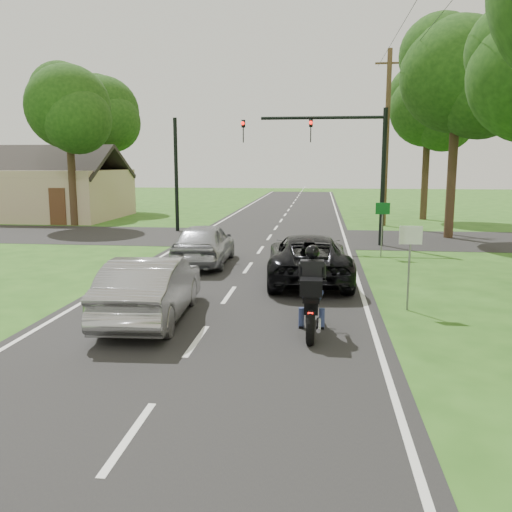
# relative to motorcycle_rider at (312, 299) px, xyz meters

# --- Properties ---
(ground) EXTENTS (140.00, 140.00, 0.00)m
(ground) POSITION_rel_motorcycle_rider_xyz_m (-2.34, -0.79, -0.77)
(ground) COLOR #285417
(ground) RESTS_ON ground
(road) EXTENTS (8.00, 100.00, 0.01)m
(road) POSITION_rel_motorcycle_rider_xyz_m (-2.34, 9.21, -0.76)
(road) COLOR black
(road) RESTS_ON ground
(cross_road) EXTENTS (60.00, 7.00, 0.01)m
(cross_road) POSITION_rel_motorcycle_rider_xyz_m (-2.34, 15.21, -0.76)
(cross_road) COLOR black
(cross_road) RESTS_ON ground
(motorcycle_rider) EXTENTS (0.64, 2.27, 1.96)m
(motorcycle_rider) POSITION_rel_motorcycle_rider_xyz_m (0.00, 0.00, 0.00)
(motorcycle_rider) COLOR black
(motorcycle_rider) RESTS_ON ground
(dark_suv) EXTENTS (2.76, 5.41, 1.46)m
(dark_suv) POSITION_rel_motorcycle_rider_xyz_m (-0.19, 5.33, -0.02)
(dark_suv) COLOR black
(dark_suv) RESTS_ON road
(silver_sedan) EXTENTS (1.83, 4.62, 1.49)m
(silver_sedan) POSITION_rel_motorcycle_rider_xyz_m (-3.75, 0.65, -0.01)
(silver_sedan) COLOR #9D9DA1
(silver_sedan) RESTS_ON road
(silver_suv) EXTENTS (1.91, 4.51, 1.52)m
(silver_suv) POSITION_rel_motorcycle_rider_xyz_m (-4.00, 7.70, 0.00)
(silver_suv) COLOR #9DA0A5
(silver_suv) RESTS_ON road
(traffic_signal) EXTENTS (6.38, 0.44, 6.00)m
(traffic_signal) POSITION_rel_motorcycle_rider_xyz_m (1.00, 13.20, 3.37)
(traffic_signal) COLOR black
(traffic_signal) RESTS_ON ground
(signal_pole_far) EXTENTS (0.20, 0.20, 6.00)m
(signal_pole_far) POSITION_rel_motorcycle_rider_xyz_m (-7.54, 17.21, 2.23)
(signal_pole_far) COLOR black
(signal_pole_far) RESTS_ON ground
(utility_pole_far) EXTENTS (1.60, 0.28, 10.00)m
(utility_pole_far) POSITION_rel_motorcycle_rider_xyz_m (3.86, 21.21, 4.32)
(utility_pole_far) COLOR brown
(utility_pole_far) RESTS_ON ground
(sign_white) EXTENTS (0.55, 0.07, 2.12)m
(sign_white) POSITION_rel_motorcycle_rider_xyz_m (2.36, 2.19, 0.83)
(sign_white) COLOR slate
(sign_white) RESTS_ON ground
(sign_green) EXTENTS (0.55, 0.07, 2.12)m
(sign_green) POSITION_rel_motorcycle_rider_xyz_m (2.56, 10.19, 0.83)
(sign_green) COLOR slate
(sign_green) RESTS_ON ground
(tree_row_d) EXTENTS (5.76, 5.58, 10.45)m
(tree_row_d) POSITION_rel_motorcycle_rider_xyz_m (6.76, 15.96, 6.66)
(tree_row_d) COLOR #332316
(tree_row_d) RESTS_ON ground
(tree_row_e) EXTENTS (5.28, 5.12, 9.61)m
(tree_row_e) POSITION_rel_motorcycle_rider_xyz_m (7.14, 24.98, 6.06)
(tree_row_e) COLOR #332316
(tree_row_e) RESTS_ON ground
(tree_left_near) EXTENTS (5.12, 4.96, 9.22)m
(tree_left_near) POSITION_rel_motorcycle_rider_xyz_m (-14.07, 18.99, 5.77)
(tree_left_near) COLOR #332316
(tree_left_near) RESTS_ON ground
(tree_left_far) EXTENTS (5.76, 5.58, 10.14)m
(tree_left_far) POSITION_rel_motorcycle_rider_xyz_m (-16.04, 28.96, 6.37)
(tree_left_far) COLOR #332316
(tree_left_far) RESTS_ON ground
(house) EXTENTS (10.20, 8.00, 4.84)m
(house) POSITION_rel_motorcycle_rider_xyz_m (-18.34, 23.21, 1.00)
(house) COLOR tan
(house) RESTS_ON ground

